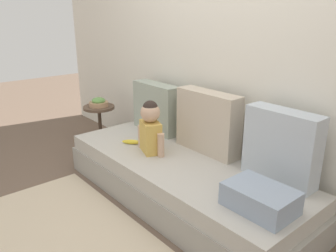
{
  "coord_description": "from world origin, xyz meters",
  "views": [
    {
      "loc": [
        1.8,
        -1.65,
        1.47
      ],
      "look_at": [
        -0.15,
        0.0,
        0.6
      ],
      "focal_mm": 36.21,
      "sensor_mm": 36.0,
      "label": 1
    }
  ],
  "objects_px": {
    "couch": "(180,181)",
    "throw_pillow_right": "(281,146)",
    "toddler": "(151,127)",
    "side_table": "(99,115)",
    "throw_pillow_left": "(156,107)",
    "throw_pillow_center": "(208,122)",
    "banana": "(131,142)",
    "fruit_bowl": "(99,103)",
    "folded_blanket": "(260,198)"
  },
  "relations": [
    {
      "from": "couch",
      "to": "throw_pillow_right",
      "type": "height_order",
      "value": "throw_pillow_right"
    },
    {
      "from": "toddler",
      "to": "side_table",
      "type": "distance_m",
      "value": 1.25
    },
    {
      "from": "throw_pillow_left",
      "to": "throw_pillow_center",
      "type": "bearing_deg",
      "value": 0.0
    },
    {
      "from": "couch",
      "to": "throw_pillow_center",
      "type": "bearing_deg",
      "value": 90.0
    },
    {
      "from": "banana",
      "to": "fruit_bowl",
      "type": "height_order",
      "value": "fruit_bowl"
    },
    {
      "from": "banana",
      "to": "side_table",
      "type": "distance_m",
      "value": 0.99
    },
    {
      "from": "banana",
      "to": "couch",
      "type": "bearing_deg",
      "value": 9.66
    },
    {
      "from": "folded_blanket",
      "to": "fruit_bowl",
      "type": "distance_m",
      "value": 2.33
    },
    {
      "from": "banana",
      "to": "folded_blanket",
      "type": "relative_size",
      "value": 0.42
    },
    {
      "from": "throw_pillow_left",
      "to": "throw_pillow_center",
      "type": "relative_size",
      "value": 0.92
    },
    {
      "from": "toddler",
      "to": "throw_pillow_left",
      "type": "bearing_deg",
      "value": 136.48
    },
    {
      "from": "toddler",
      "to": "throw_pillow_right",
      "type": "bearing_deg",
      "value": 20.74
    },
    {
      "from": "throw_pillow_left",
      "to": "side_table",
      "type": "relative_size",
      "value": 1.19
    },
    {
      "from": "couch",
      "to": "throw_pillow_right",
      "type": "distance_m",
      "value": 0.86
    },
    {
      "from": "folded_blanket",
      "to": "fruit_bowl",
      "type": "bearing_deg",
      "value": 174.28
    },
    {
      "from": "couch",
      "to": "banana",
      "type": "relative_size",
      "value": 12.87
    },
    {
      "from": "couch",
      "to": "banana",
      "type": "xyz_separation_m",
      "value": [
        -0.54,
        -0.09,
        0.2
      ]
    },
    {
      "from": "couch",
      "to": "fruit_bowl",
      "type": "bearing_deg",
      "value": 175.01
    },
    {
      "from": "throw_pillow_left",
      "to": "throw_pillow_center",
      "type": "distance_m",
      "value": 0.68
    },
    {
      "from": "throw_pillow_left",
      "to": "throw_pillow_right",
      "type": "bearing_deg",
      "value": 0.0
    },
    {
      "from": "couch",
      "to": "fruit_bowl",
      "type": "distance_m",
      "value": 1.54
    },
    {
      "from": "throw_pillow_right",
      "to": "fruit_bowl",
      "type": "bearing_deg",
      "value": -175.49
    },
    {
      "from": "throw_pillow_left",
      "to": "banana",
      "type": "xyz_separation_m",
      "value": [
        0.14,
        -0.39,
        -0.21
      ]
    },
    {
      "from": "couch",
      "to": "fruit_bowl",
      "type": "height_order",
      "value": "fruit_bowl"
    },
    {
      "from": "couch",
      "to": "side_table",
      "type": "bearing_deg",
      "value": 175.01
    },
    {
      "from": "couch",
      "to": "throw_pillow_left",
      "type": "bearing_deg",
      "value": 155.91
    },
    {
      "from": "throw_pillow_left",
      "to": "throw_pillow_center",
      "type": "height_order",
      "value": "throw_pillow_center"
    },
    {
      "from": "couch",
      "to": "banana",
      "type": "distance_m",
      "value": 0.58
    },
    {
      "from": "toddler",
      "to": "folded_blanket",
      "type": "xyz_separation_m",
      "value": [
        1.1,
        -0.04,
        -0.15
      ]
    },
    {
      "from": "couch",
      "to": "throw_pillow_right",
      "type": "xyz_separation_m",
      "value": [
        0.68,
        0.3,
        0.43
      ]
    },
    {
      "from": "couch",
      "to": "throw_pillow_left",
      "type": "xyz_separation_m",
      "value": [
        -0.68,
        0.3,
        0.41
      ]
    },
    {
      "from": "side_table",
      "to": "toddler",
      "type": "bearing_deg",
      "value": -9.16
    },
    {
      "from": "throw_pillow_right",
      "to": "throw_pillow_left",
      "type": "bearing_deg",
      "value": 180.0
    },
    {
      "from": "couch",
      "to": "throw_pillow_left",
      "type": "distance_m",
      "value": 0.85
    },
    {
      "from": "couch",
      "to": "throw_pillow_center",
      "type": "distance_m",
      "value": 0.53
    },
    {
      "from": "throw_pillow_left",
      "to": "throw_pillow_right",
      "type": "relative_size",
      "value": 1.05
    },
    {
      "from": "throw_pillow_left",
      "to": "fruit_bowl",
      "type": "xyz_separation_m",
      "value": [
        -0.82,
        -0.17,
        -0.09
      ]
    },
    {
      "from": "throw_pillow_right",
      "to": "fruit_bowl",
      "type": "relative_size",
      "value": 2.41
    },
    {
      "from": "side_table",
      "to": "throw_pillow_center",
      "type": "bearing_deg",
      "value": 6.52
    },
    {
      "from": "throw_pillow_right",
      "to": "toddler",
      "type": "distance_m",
      "value": 1.04
    },
    {
      "from": "banana",
      "to": "side_table",
      "type": "bearing_deg",
      "value": 167.0
    },
    {
      "from": "throw_pillow_left",
      "to": "throw_pillow_right",
      "type": "xyz_separation_m",
      "value": [
        1.36,
        0.0,
        0.02
      ]
    },
    {
      "from": "throw_pillow_right",
      "to": "fruit_bowl",
      "type": "xyz_separation_m",
      "value": [
        -2.18,
        -0.17,
        -0.11
      ]
    },
    {
      "from": "folded_blanket",
      "to": "fruit_bowl",
      "type": "xyz_separation_m",
      "value": [
        -2.32,
        0.23,
        0.07
      ]
    },
    {
      "from": "throw_pillow_right",
      "to": "couch",
      "type": "bearing_deg",
      "value": -155.91
    },
    {
      "from": "banana",
      "to": "folded_blanket",
      "type": "bearing_deg",
      "value": -0.4
    },
    {
      "from": "couch",
      "to": "throw_pillow_right",
      "type": "bearing_deg",
      "value": 24.09
    },
    {
      "from": "couch",
      "to": "side_table",
      "type": "xyz_separation_m",
      "value": [
        -1.5,
        0.13,
        0.17
      ]
    },
    {
      "from": "throw_pillow_right",
      "to": "toddler",
      "type": "bearing_deg",
      "value": -159.26
    },
    {
      "from": "toddler",
      "to": "folded_blanket",
      "type": "height_order",
      "value": "toddler"
    }
  ]
}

